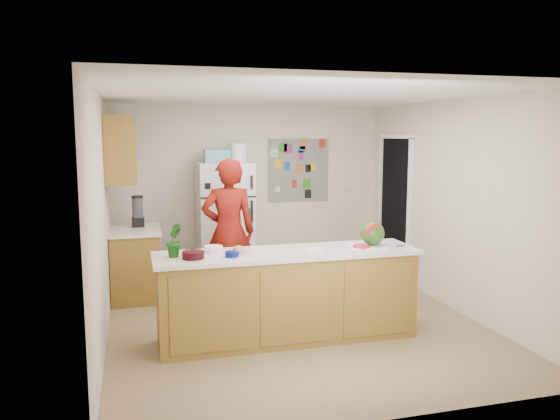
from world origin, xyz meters
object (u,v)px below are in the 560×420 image
object	(u,v)px
refrigerator	(225,223)
watermelon	(372,233)
person	(229,232)
cherry_bowl	(193,255)

from	to	relation	value
refrigerator	watermelon	world-z (taller)	refrigerator
person	cherry_bowl	distance (m)	1.54
person	cherry_bowl	xyz separation A→B (m)	(-0.58, -1.42, 0.05)
watermelon	refrigerator	bearing A→B (deg)	116.49
refrigerator	cherry_bowl	size ratio (longest dim) A/B	8.15
refrigerator	watermelon	xyz separation A→B (m)	(1.18, -2.37, 0.21)
refrigerator	person	xyz separation A→B (m)	(-0.12, -1.04, 0.05)
watermelon	cherry_bowl	world-z (taller)	watermelon
watermelon	cherry_bowl	xyz separation A→B (m)	(-1.89, -0.10, -0.10)
person	cherry_bowl	size ratio (longest dim) A/B	8.66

